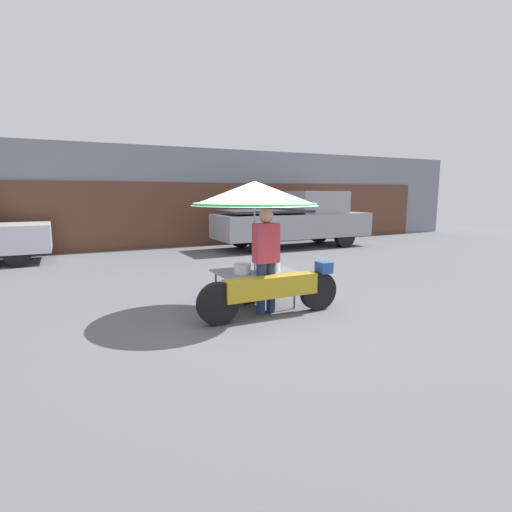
% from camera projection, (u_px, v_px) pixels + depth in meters
% --- Properties ---
extents(ground_plane, '(36.00, 36.00, 0.00)m').
position_uv_depth(ground_plane, '(261.00, 315.00, 6.20)').
color(ground_plane, '#56565B').
extents(shopfront_building, '(28.00, 2.06, 3.46)m').
position_uv_depth(shopfront_building, '(143.00, 198.00, 14.32)').
color(shopfront_building, gray).
rests_on(shopfront_building, ground).
extents(vendor_motorcycle_cart, '(2.34, 2.04, 2.06)m').
position_uv_depth(vendor_motorcycle_cart, '(257.00, 209.00, 6.33)').
color(vendor_motorcycle_cart, black).
rests_on(vendor_motorcycle_cart, ground).
extents(vendor_person, '(0.38, 0.22, 1.64)m').
position_uv_depth(vendor_person, '(266.00, 255.00, 6.16)').
color(vendor_person, navy).
rests_on(vendor_person, ground).
extents(pickup_truck, '(5.49, 1.85, 1.95)m').
position_uv_depth(pickup_truck, '(296.00, 220.00, 13.90)').
color(pickup_truck, black).
rests_on(pickup_truck, ground).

